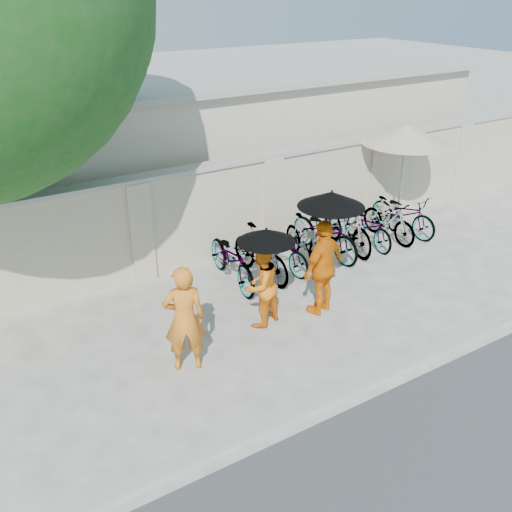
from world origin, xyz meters
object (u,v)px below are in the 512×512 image
monk_center (261,285)px  monk_right (323,267)px  monk_left (184,319)px  patio_umbrella (406,136)px

monk_center → monk_right: 1.17m
monk_left → monk_right: (2.76, 0.22, 0.02)m
monk_left → monk_center: bearing=-143.6°
monk_left → monk_center: size_ratio=1.15×
monk_right → monk_center: bearing=-27.5°
monk_left → monk_right: bearing=-154.3°
monk_center → monk_left: bearing=-3.2°
monk_center → patio_umbrella: 5.72m
monk_right → patio_umbrella: 4.78m
monk_right → patio_umbrella: size_ratio=0.70×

